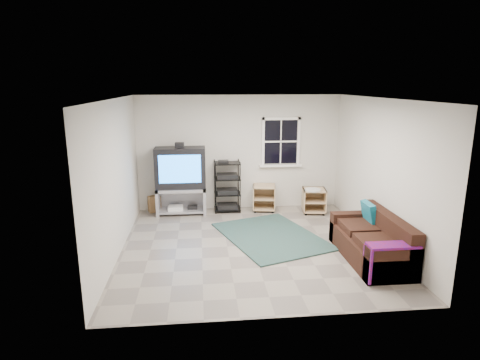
{
  "coord_description": "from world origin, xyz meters",
  "views": [
    {
      "loc": [
        -0.9,
        -6.68,
        2.85
      ],
      "look_at": [
        -0.18,
        0.4,
        1.12
      ],
      "focal_mm": 30.0,
      "sensor_mm": 36.0,
      "label": 1
    }
  ],
  "objects": [
    {
      "name": "paper_bag",
      "position": [
        -1.95,
        2.17,
        0.19
      ],
      "size": [
        0.31,
        0.26,
        0.37
      ],
      "primitive_type": "cube",
      "rotation": [
        0.0,
        0.0,
        0.42
      ],
      "color": "#9C7246",
      "rests_on": "ground"
    },
    {
      "name": "room",
      "position": [
        0.95,
        2.27,
        1.48
      ],
      "size": [
        4.6,
        4.62,
        4.6
      ],
      "color": "gray",
      "rests_on": "ground"
    },
    {
      "name": "side_table_left",
      "position": [
        0.55,
        2.07,
        0.31
      ],
      "size": [
        0.57,
        0.57,
        0.59
      ],
      "rotation": [
        0.0,
        0.0,
        -0.16
      ],
      "color": "tan",
      "rests_on": "ground"
    },
    {
      "name": "sofa",
      "position": [
        1.91,
        -0.75,
        0.29
      ],
      "size": [
        0.8,
        1.81,
        0.83
      ],
      "color": "black",
      "rests_on": "ground"
    },
    {
      "name": "av_rack",
      "position": [
        -0.3,
        2.07,
        0.51
      ],
      "size": [
        0.58,
        0.42,
        1.17
      ],
      "color": "black",
      "rests_on": "ground"
    },
    {
      "name": "shag_rug",
      "position": [
        0.41,
        0.39,
        0.01
      ],
      "size": [
        2.22,
        2.59,
        0.03
      ],
      "primitive_type": "cube",
      "rotation": [
        0.0,
        0.0,
        0.33
      ],
      "color": "#321F16",
      "rests_on": "ground"
    },
    {
      "name": "side_table_right",
      "position": [
        1.63,
        1.76,
        0.32
      ],
      "size": [
        0.56,
        0.56,
        0.57
      ],
      "rotation": [
        0.0,
        0.0,
        -0.14
      ],
      "color": "tan",
      "rests_on": "ground"
    },
    {
      "name": "tv_unit",
      "position": [
        -1.33,
        2.01,
        0.88
      ],
      "size": [
        1.09,
        0.54,
        1.6
      ],
      "color": "#9F9FA7",
      "rests_on": "ground"
    }
  ]
}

